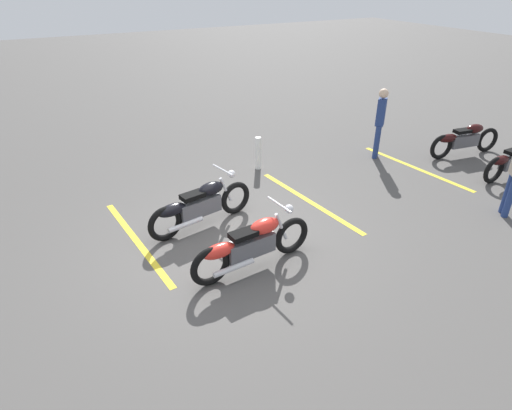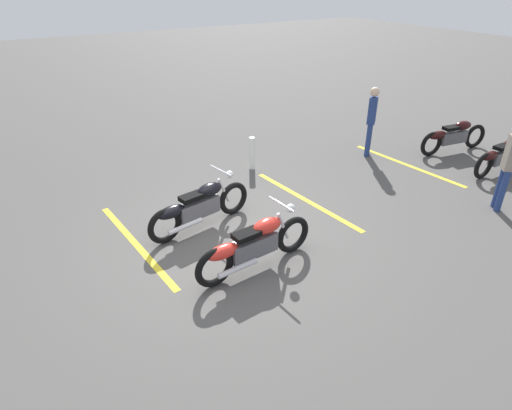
% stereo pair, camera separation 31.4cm
% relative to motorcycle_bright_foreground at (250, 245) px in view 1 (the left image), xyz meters
% --- Properties ---
extents(ground_plane, '(60.00, 60.00, 0.00)m').
position_rel_motorcycle_bright_foreground_xyz_m(ground_plane, '(0.01, 0.81, -0.46)').
color(ground_plane, '#514F4C').
extents(motorcycle_bright_foreground, '(2.23, 0.62, 1.04)m').
position_rel_motorcycle_bright_foreground_xyz_m(motorcycle_bright_foreground, '(0.00, 0.00, 0.00)').
color(motorcycle_bright_foreground, black).
rests_on(motorcycle_bright_foreground, ground).
extents(motorcycle_dark_foreground, '(2.21, 0.74, 1.04)m').
position_rel_motorcycle_bright_foreground_xyz_m(motorcycle_dark_foreground, '(-0.23, 1.61, 0.00)').
color(motorcycle_dark_foreground, black).
rests_on(motorcycle_dark_foreground, ground).
extents(motorcycle_row_center, '(2.16, 0.44, 0.82)m').
position_rel_motorcycle_bright_foreground_xyz_m(motorcycle_row_center, '(7.12, 1.70, -0.02)').
color(motorcycle_row_center, black).
rests_on(motorcycle_row_center, ground).
extents(bystander_near_row, '(0.32, 0.31, 1.77)m').
position_rel_motorcycle_bright_foreground_xyz_m(bystander_near_row, '(5.07, 2.69, 0.53)').
color(bystander_near_row, navy).
rests_on(bystander_near_row, ground).
extents(bollard_post, '(0.14, 0.14, 0.80)m').
position_rel_motorcycle_bright_foreground_xyz_m(bollard_post, '(2.03, 3.48, -0.06)').
color(bollard_post, white).
rests_on(bollard_post, ground).
extents(parking_stripe_near, '(0.43, 3.20, 0.01)m').
position_rel_motorcycle_bright_foreground_xyz_m(parking_stripe_near, '(-1.44, 1.69, -0.46)').
color(parking_stripe_near, yellow).
rests_on(parking_stripe_near, ground).
extents(parking_stripe_mid, '(0.43, 3.20, 0.01)m').
position_rel_motorcycle_bright_foreground_xyz_m(parking_stripe_mid, '(2.17, 1.48, -0.46)').
color(parking_stripe_mid, yellow).
rests_on(parking_stripe_mid, ground).
extents(parking_stripe_far, '(0.43, 3.20, 0.01)m').
position_rel_motorcycle_bright_foreground_xyz_m(parking_stripe_far, '(5.47, 1.68, -0.46)').
color(parking_stripe_far, yellow).
rests_on(parking_stripe_far, ground).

